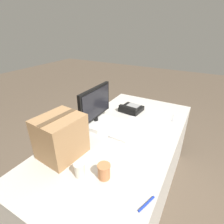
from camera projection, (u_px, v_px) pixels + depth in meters
ground_plane at (120, 192)px, 1.84m from camera, size 12.00×12.00×0.00m
office_desk at (120, 166)px, 1.68m from camera, size 1.80×0.90×0.73m
monitor at (96, 110)px, 1.62m from camera, size 0.45×0.23×0.36m
keyboard at (129, 128)px, 1.59m from camera, size 0.43×0.17×0.03m
desk_phone at (131, 109)px, 1.92m from camera, size 0.23×0.24×0.08m
paper_cup_left at (80, 170)px, 1.08m from camera, size 0.07×0.07×0.09m
paper_cup_right at (104, 171)px, 1.07m from camera, size 0.08×0.08×0.10m
spoon at (173, 119)px, 1.75m from camera, size 0.15×0.03×0.00m
cardboard_box at (61, 137)px, 1.22m from camera, size 0.32×0.29×0.31m
pen_marker at (146, 204)px, 0.92m from camera, size 0.13×0.05×0.01m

